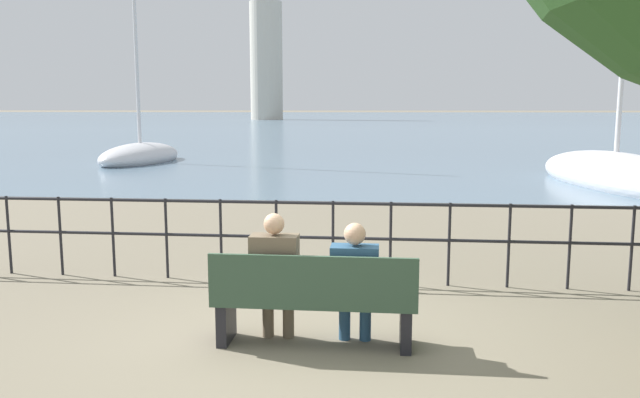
{
  "coord_description": "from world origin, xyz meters",
  "views": [
    {
      "loc": [
        0.62,
        -5.57,
        2.2
      ],
      "look_at": [
        0.0,
        0.5,
        1.31
      ],
      "focal_mm": 35.0,
      "sensor_mm": 36.0,
      "label": 1
    }
  ],
  "objects_px": {
    "seated_person_right": "(355,278)",
    "harbor_lighthouse": "(266,54)",
    "park_bench": "(314,301)",
    "sailboat_1": "(140,155)",
    "sailboat_2": "(615,176)",
    "seated_person_left": "(275,272)"
  },
  "relations": [
    {
      "from": "seated_person_right",
      "to": "harbor_lighthouse",
      "type": "relative_size",
      "value": 0.04
    },
    {
      "from": "park_bench",
      "to": "seated_person_right",
      "type": "xyz_separation_m",
      "value": [
        0.37,
        0.08,
        0.21
      ]
    },
    {
      "from": "sailboat_1",
      "to": "sailboat_2",
      "type": "height_order",
      "value": "sailboat_1"
    },
    {
      "from": "park_bench",
      "to": "sailboat_1",
      "type": "height_order",
      "value": "sailboat_1"
    },
    {
      "from": "sailboat_2",
      "to": "park_bench",
      "type": "bearing_deg",
      "value": -129.61
    },
    {
      "from": "sailboat_1",
      "to": "harbor_lighthouse",
      "type": "xyz_separation_m",
      "value": [
        -12.0,
        91.59,
        11.81
      ]
    },
    {
      "from": "seated_person_left",
      "to": "seated_person_right",
      "type": "xyz_separation_m",
      "value": [
        0.74,
        0.0,
        -0.04
      ]
    },
    {
      "from": "park_bench",
      "to": "seated_person_left",
      "type": "xyz_separation_m",
      "value": [
        -0.37,
        0.08,
        0.25
      ]
    },
    {
      "from": "seated_person_left",
      "to": "harbor_lighthouse",
      "type": "relative_size",
      "value": 0.05
    },
    {
      "from": "sailboat_2",
      "to": "sailboat_1",
      "type": "bearing_deg",
      "value": 148.84
    },
    {
      "from": "park_bench",
      "to": "seated_person_left",
      "type": "bearing_deg",
      "value": 168.34
    },
    {
      "from": "sailboat_1",
      "to": "harbor_lighthouse",
      "type": "relative_size",
      "value": 0.41
    },
    {
      "from": "sailboat_2",
      "to": "seated_person_left",
      "type": "bearing_deg",
      "value": -131.02
    },
    {
      "from": "harbor_lighthouse",
      "to": "sailboat_1",
      "type": "bearing_deg",
      "value": -82.54
    },
    {
      "from": "sailboat_1",
      "to": "park_bench",
      "type": "bearing_deg",
      "value": -58.09
    },
    {
      "from": "sailboat_1",
      "to": "harbor_lighthouse",
      "type": "height_order",
      "value": "harbor_lighthouse"
    },
    {
      "from": "seated_person_right",
      "to": "harbor_lighthouse",
      "type": "height_order",
      "value": "harbor_lighthouse"
    },
    {
      "from": "seated_person_right",
      "to": "sailboat_1",
      "type": "bearing_deg",
      "value": 116.97
    },
    {
      "from": "seated_person_right",
      "to": "park_bench",
      "type": "bearing_deg",
      "value": -167.88
    },
    {
      "from": "park_bench",
      "to": "seated_person_left",
      "type": "relative_size",
      "value": 1.52
    },
    {
      "from": "sailboat_1",
      "to": "sailboat_2",
      "type": "bearing_deg",
      "value": -14.87
    },
    {
      "from": "seated_person_left",
      "to": "sailboat_2",
      "type": "distance_m",
      "value": 14.69
    }
  ]
}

